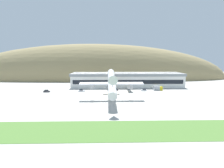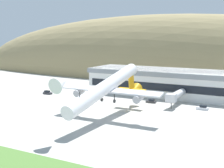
# 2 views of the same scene
# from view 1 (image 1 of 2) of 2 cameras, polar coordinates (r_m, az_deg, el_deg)

# --- Properties ---
(ground_plane) EXTENTS (407.98, 407.98, 0.00)m
(ground_plane) POSITION_cam_1_polar(r_m,az_deg,el_deg) (99.21, 2.41, -4.98)
(ground_plane) COLOR #ADAAA3
(grass_strip_foreground) EXTENTS (367.18, 16.73, 0.08)m
(grass_strip_foreground) POSITION_cam_1_polar(r_m,az_deg,el_deg) (58.16, 5.34, -14.76)
(grass_strip_foreground) COLOR #4C7533
(grass_strip_foreground) RESTS_ON ground_plane
(hill_backdrop) EXTENTS (301.06, 53.95, 77.41)m
(hill_backdrop) POSITION_cam_1_polar(r_m,az_deg,el_deg) (196.73, -6.36, 1.61)
(hill_backdrop) COLOR #8E7F56
(hill_backdrop) RESTS_ON ground_plane
(terminal_building) EXTENTS (89.67, 21.88, 11.19)m
(terminal_building) POSITION_cam_1_polar(r_m,az_deg,el_deg) (144.09, 4.89, 1.72)
(terminal_building) COLOR white
(terminal_building) RESTS_ON ground_plane
(jetway_0) EXTENTS (3.38, 16.09, 5.43)m
(jetway_0) POSITION_cam_1_polar(r_m,az_deg,el_deg) (125.38, 5.66, -0.35)
(jetway_0) COLOR silver
(jetway_0) RESTS_ON ground_plane
(cargo_airplane) EXTENTS (35.19, 49.35, 13.39)m
(cargo_airplane) POSITION_cam_1_polar(r_m,az_deg,el_deg) (95.23, -0.15, 0.60)
(cargo_airplane) COLOR silver
(service_car_0) EXTENTS (4.35, 1.92, 1.63)m
(service_car_0) POSITION_cam_1_polar(r_m,az_deg,el_deg) (127.53, -20.60, -2.22)
(service_car_0) COLOR #333338
(service_car_0) RESTS_ON ground_plane
(service_car_1) EXTENTS (4.03, 1.79, 1.43)m
(service_car_1) POSITION_cam_1_polar(r_m,az_deg,el_deg) (125.73, 1.12, -1.86)
(service_car_1) COLOR #333338
(service_car_1) RESTS_ON ground_plane
(service_car_2) EXTENTS (4.32, 1.73, 1.64)m
(service_car_2) POSITION_cam_1_polar(r_m,az_deg,el_deg) (123.23, -9.93, -2.15)
(service_car_2) COLOR silver
(service_car_2) RESTS_ON ground_plane
(service_car_3) EXTENTS (4.26, 1.92, 1.58)m
(service_car_3) POSITION_cam_1_polar(r_m,az_deg,el_deg) (126.34, 10.37, -1.92)
(service_car_3) COLOR silver
(service_car_3) RESTS_ON ground_plane
(fuel_truck) EXTENTS (6.37, 2.79, 3.19)m
(fuel_truck) POSITION_cam_1_polar(r_m,az_deg,el_deg) (130.56, 14.73, -1.34)
(fuel_truck) COLOR gold
(fuel_truck) RESTS_ON ground_plane
(traffic_cone_0) EXTENTS (0.52, 0.52, 0.58)m
(traffic_cone_0) POSITION_cam_1_polar(r_m,az_deg,el_deg) (119.43, -12.63, -2.76)
(traffic_cone_0) COLOR orange
(traffic_cone_0) RESTS_ON ground_plane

